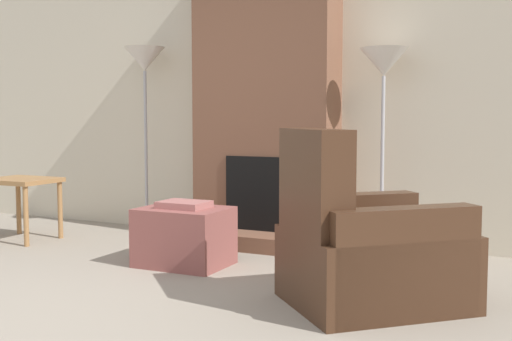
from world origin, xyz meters
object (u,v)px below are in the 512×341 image
at_px(side_table, 21,188).
at_px(floor_lamp_left, 145,70).
at_px(ottoman, 184,236).
at_px(floor_lamp_right, 384,74).
at_px(armchair, 363,254).

relative_size(side_table, floor_lamp_left, 0.33).
relative_size(ottoman, floor_lamp_right, 0.39).
bearing_deg(floor_lamp_left, floor_lamp_right, 0.00).
distance_m(side_table, floor_lamp_left, 1.57).
bearing_deg(side_table, armchair, -11.12).
bearing_deg(side_table, floor_lamp_right, 14.81).
height_order(armchair, side_table, armchair).
bearing_deg(ottoman, floor_lamp_right, 40.27).
xyz_separation_m(floor_lamp_left, floor_lamp_right, (2.29, 0.00, -0.10)).
bearing_deg(armchair, floor_lamp_left, 16.93).
height_order(ottoman, armchair, armchair).
bearing_deg(ottoman, side_table, 173.08).
distance_m(armchair, floor_lamp_left, 3.21).
height_order(side_table, floor_lamp_right, floor_lamp_right).
height_order(ottoman, side_table, side_table).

